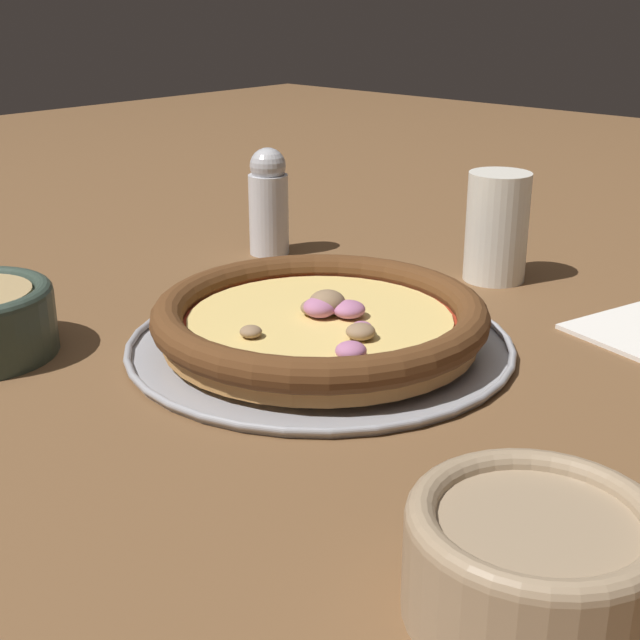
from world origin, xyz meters
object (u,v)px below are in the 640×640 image
(pizza_tray, at_px, (320,344))
(bowl_far, at_px, (534,557))
(pizza, at_px, (320,319))
(drinking_cup, at_px, (497,227))
(pepper_shaker, at_px, (269,202))

(pizza_tray, height_order, bowl_far, bowl_far)
(pizza, xyz_separation_m, drinking_cup, (0.01, 0.26, 0.03))
(pizza_tray, xyz_separation_m, drinking_cup, (0.01, 0.26, 0.05))
(pizza, relative_size, pepper_shaker, 2.33)
(bowl_far, xyz_separation_m, pepper_shaker, (-0.53, 0.35, 0.03))
(drinking_cup, xyz_separation_m, pepper_shaker, (-0.24, -0.09, 0.00))
(pizza_tray, bearing_deg, drinking_cup, 88.80)
(pizza_tray, xyz_separation_m, pepper_shaker, (-0.23, 0.17, 0.05))
(pizza_tray, relative_size, bowl_far, 2.58)
(pizza_tray, distance_m, drinking_cup, 0.26)
(pepper_shaker, bearing_deg, bowl_far, -33.22)
(pizza_tray, relative_size, pepper_shaker, 2.70)
(pizza, height_order, bowl_far, bowl_far)
(bowl_far, xyz_separation_m, drinking_cup, (-0.29, 0.44, 0.02))
(pizza_tray, distance_m, pizza, 0.02)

